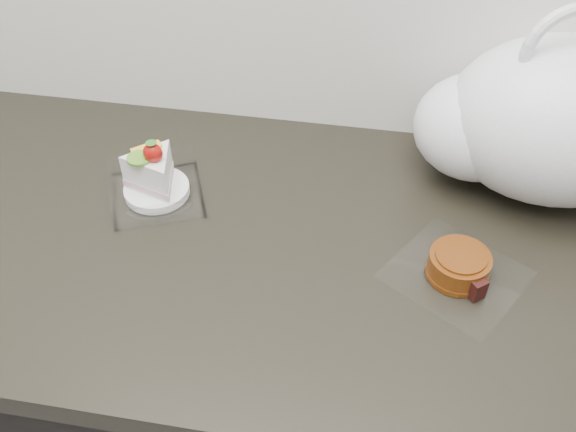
% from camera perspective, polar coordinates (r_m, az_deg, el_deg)
% --- Properties ---
extents(counter, '(2.04, 0.64, 0.90)m').
position_cam_1_polar(counter, '(1.34, -4.52, -15.21)').
color(counter, black).
rests_on(counter, ground).
extents(cake_tray, '(0.19, 0.19, 0.11)m').
position_cam_1_polar(cake_tray, '(1.04, -11.73, 3.06)').
color(cake_tray, white).
rests_on(cake_tray, counter).
extents(mooncake_wrap, '(0.23, 0.23, 0.04)m').
position_cam_1_polar(mooncake_wrap, '(0.94, 14.95, -4.46)').
color(mooncake_wrap, white).
rests_on(mooncake_wrap, counter).
extents(plastic_bag, '(0.42, 0.32, 0.32)m').
position_cam_1_polar(plastic_bag, '(1.06, 21.72, 7.85)').
color(plastic_bag, white).
rests_on(plastic_bag, counter).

